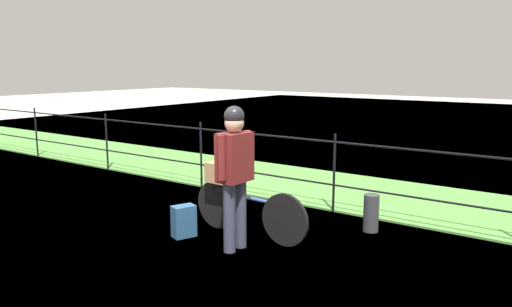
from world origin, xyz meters
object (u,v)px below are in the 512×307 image
at_px(bicycle_main, 248,210).
at_px(terrier_dog, 225,157).
at_px(wooden_crate, 223,172).
at_px(mooring_bollard, 371,213).
at_px(cyclist_person, 235,166).
at_px(backpack_on_paving, 184,221).

xyz_separation_m(bicycle_main, terrier_dog, (-0.38, 0.02, 0.63)).
xyz_separation_m(wooden_crate, mooring_bollard, (1.60, 1.05, -0.52)).
relative_size(wooden_crate, cyclist_person, 0.23).
xyz_separation_m(wooden_crate, backpack_on_paving, (-0.24, -0.50, -0.57)).
xyz_separation_m(cyclist_person, backpack_on_paving, (-0.79, -0.03, -0.80)).
height_order(cyclist_person, mooring_bollard, cyclist_person).
height_order(bicycle_main, mooring_bollard, bicycle_main).
distance_m(bicycle_main, mooring_bollard, 1.61).
xyz_separation_m(backpack_on_paving, mooring_bollard, (1.84, 1.55, 0.04)).
height_order(wooden_crate, mooring_bollard, wooden_crate).
bearing_deg(terrier_dog, mooring_bollard, 33.76).
distance_m(wooden_crate, mooring_bollard, 1.98).
relative_size(backpack_on_paving, mooring_bollard, 0.82).
bearing_deg(mooring_bollard, backpack_on_paving, -139.85).
distance_m(terrier_dog, cyclist_person, 0.71).
distance_m(cyclist_person, backpack_on_paving, 1.13).
bearing_deg(backpack_on_paving, terrier_dog, 173.81).
relative_size(bicycle_main, cyclist_person, 1.03).
xyz_separation_m(terrier_dog, backpack_on_paving, (-0.27, -0.50, -0.77)).
height_order(backpack_on_paving, mooring_bollard, mooring_bollard).
relative_size(wooden_crate, terrier_dog, 1.24).
bearing_deg(backpack_on_paving, cyclist_person, 113.76).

